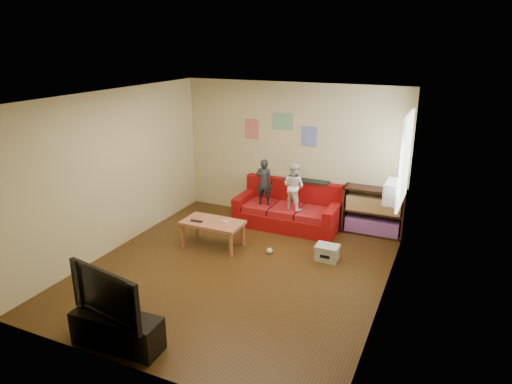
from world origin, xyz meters
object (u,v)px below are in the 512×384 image
at_px(child_b, 294,186).
at_px(bookshelf, 373,214).
at_px(file_box, 327,253).
at_px(television, 113,291).
at_px(coffee_table, 213,225).
at_px(child_a, 264,182).
at_px(tv_stand, 117,331).
at_px(sofa, 289,211).

height_order(child_b, bookshelf, child_b).
height_order(file_box, television, television).
xyz_separation_m(coffee_table, television, (0.32, -2.85, 0.33)).
xyz_separation_m(child_a, bookshelf, (2.03, 0.40, -0.47)).
height_order(file_box, tv_stand, tv_stand).
height_order(tv_stand, television, television).
height_order(sofa, child_b, child_b).
relative_size(child_a, child_b, 1.01).
distance_m(sofa, file_box, 1.60).
relative_size(child_a, bookshelf, 0.81).
distance_m(sofa, child_a, 0.75).
distance_m(sofa, coffee_table, 1.70).
bearing_deg(child_a, television, 82.63).
relative_size(sofa, television, 1.79).
bearing_deg(child_a, coffee_table, 66.40).
relative_size(child_b, bookshelf, 0.80).
bearing_deg(bookshelf, child_b, -164.33).
height_order(bookshelf, tv_stand, bookshelf).
distance_m(child_a, bookshelf, 2.12).
bearing_deg(file_box, television, -117.41).
height_order(child_b, file_box, child_b).
distance_m(child_b, coffee_table, 1.71).
bearing_deg(television, file_box, 72.79).
distance_m(bookshelf, television, 5.03).
xyz_separation_m(sofa, child_a, (-0.45, -0.17, 0.58)).
height_order(bookshelf, television, television).
bearing_deg(tv_stand, coffee_table, 93.59).
distance_m(coffee_table, bookshelf, 2.97).
distance_m(child_a, file_box, 1.98).
bearing_deg(child_a, child_b, 173.89).
xyz_separation_m(sofa, tv_stand, (-0.54, -4.32, -0.09)).
distance_m(child_a, television, 4.15).
relative_size(child_a, file_box, 2.41).
bearing_deg(tv_stand, sofa, 80.07).
relative_size(coffee_table, tv_stand, 0.95).
bearing_deg(sofa, tv_stand, -97.17).
relative_size(sofa, child_b, 2.22).
bearing_deg(tv_stand, child_a, 85.98).
bearing_deg(bookshelf, coffee_table, -145.12).
bearing_deg(file_box, child_a, 147.78).
bearing_deg(sofa, child_b, -48.58).
distance_m(coffee_table, file_box, 2.01).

